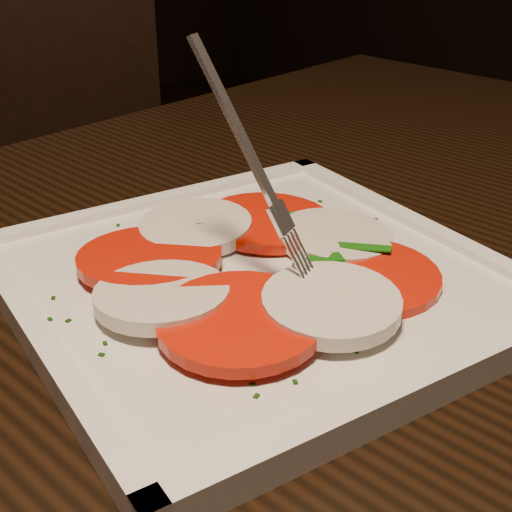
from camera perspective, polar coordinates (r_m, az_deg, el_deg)
table at (r=0.63m, az=4.67°, el=-6.86°), size 1.28×0.93×0.75m
chair at (r=1.33m, az=-15.54°, el=5.77°), size 0.54×0.54×0.93m
plate at (r=0.50m, az=-0.00°, el=-2.28°), size 0.36×0.36×0.01m
caprese_salad at (r=0.49m, az=0.02°, el=-0.65°), size 0.27×0.25×0.02m
fork at (r=0.45m, az=-1.58°, el=8.06°), size 0.06×0.09×0.14m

